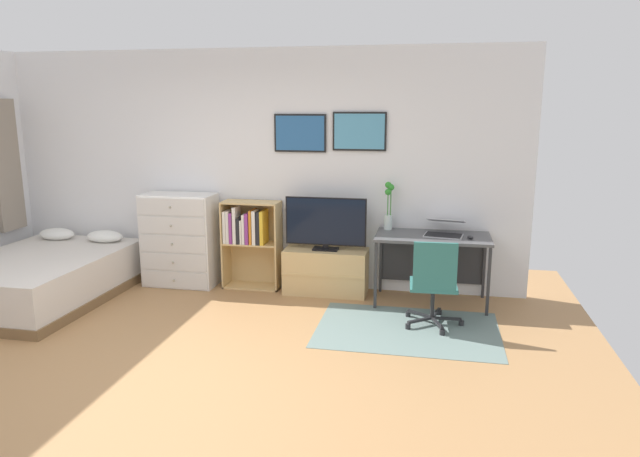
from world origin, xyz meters
The scene contains 13 objects.
ground_plane centered at (0.00, 0.00, 0.00)m, with size 7.20×7.20×0.00m, color #A87A4C.
wall_back_with_posters centered at (0.01, 2.43, 1.36)m, with size 6.12×0.09×2.70m.
area_rug centered at (1.82, 1.24, 0.00)m, with size 1.70×1.20×0.01m, color slate.
bed centered at (-2.13, 1.35, 0.25)m, with size 1.48×2.06×0.62m.
dresser centered at (-0.86, 2.15, 0.54)m, with size 0.83×0.46×1.08m.
bookshelf centered at (-0.04, 2.21, 0.61)m, with size 0.66×0.30×1.01m.
tv_stand centered at (0.86, 2.17, 0.25)m, with size 0.92×0.41×0.50m.
television centered at (0.86, 2.15, 0.80)m, with size 0.90×0.16×0.59m.
desk centered at (2.02, 2.14, 0.61)m, with size 1.19×0.63×0.74m.
office_chair centered at (2.05, 1.34, 0.46)m, with size 0.56×0.58×0.86m.
laptop centered at (2.14, 2.13, 0.81)m, with size 0.45×0.47×0.17m.
computer_mouse centered at (2.40, 1.99, 0.76)m, with size 0.06×0.10×0.03m, color #262628.
bamboo_vase centered at (1.54, 2.28, 0.99)m, with size 0.10×0.10×0.52m.
Camera 1 is at (2.01, -3.94, 2.08)m, focal length 32.33 mm.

